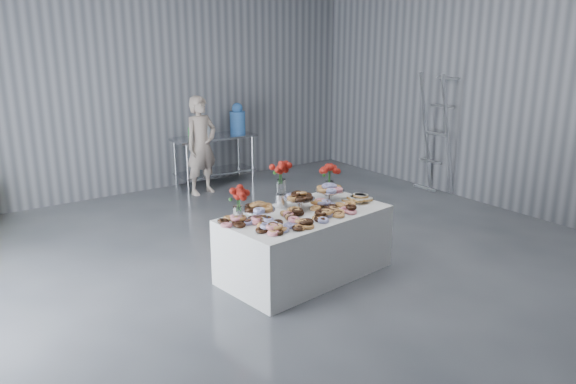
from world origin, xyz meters
The scene contains 16 objects.
ground centered at (0.00, 0.00, 0.00)m, with size 9.00×9.00×0.00m, color #3B3D43.
room_walls centered at (-0.27, 0.07, 2.64)m, with size 8.04×9.04×4.02m.
display_table centered at (-0.06, 0.05, 0.38)m, with size 1.90×1.00×0.75m, color white.
prep_table centered at (0.94, 4.10, 0.62)m, with size 1.50×0.60×0.90m.
donut_mounds centered at (-0.06, 0.00, 0.80)m, with size 1.80×0.80×0.09m, color #CE834B, non-canonical shape.
cake_stand_left centered at (-0.63, 0.13, 0.89)m, with size 0.36×0.36×0.17m.
cake_stand_mid centered at (-0.03, 0.20, 0.89)m, with size 0.36×0.36×0.17m.
cake_stand_right centered at (0.46, 0.26, 0.89)m, with size 0.36×0.36×0.17m.
danish_pile centered at (0.70, -0.01, 0.81)m, with size 0.48×0.48×0.11m, color silver, non-canonical shape.
bouquet_left centered at (-0.84, 0.21, 1.05)m, with size 0.26×0.26×0.42m.
bouquet_right centered at (0.60, 0.43, 1.05)m, with size 0.26×0.26×0.42m.
bouquet_center centered at (-0.15, 0.39, 1.13)m, with size 0.26×0.26×0.57m.
water_jug centered at (1.44, 4.10, 1.15)m, with size 0.28×0.28×0.55m.
drink_bottles centered at (0.62, 4.00, 1.04)m, with size 0.54×0.08×0.27m, color #268C33, non-canonical shape.
person centered at (0.52, 3.75, 0.84)m, with size 0.61×0.40×1.67m, color #CC8C93.
stepladder centered at (3.75, 1.45, 1.04)m, with size 0.24×0.52×2.08m, color silver, non-canonical shape.
Camera 1 is at (-3.68, -4.72, 2.73)m, focal length 35.00 mm.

